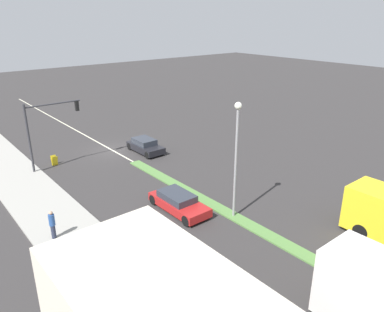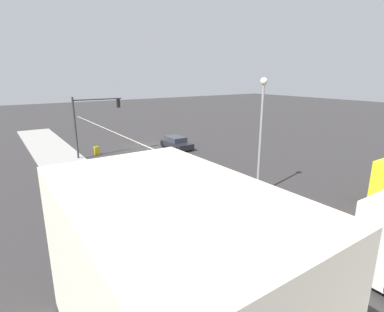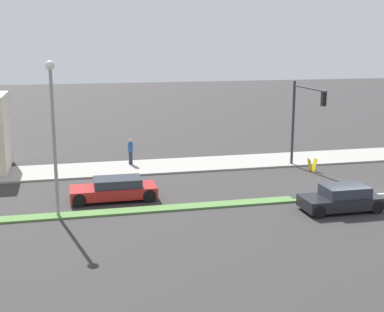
# 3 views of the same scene
# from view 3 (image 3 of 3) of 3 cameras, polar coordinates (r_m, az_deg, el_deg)

# --- Properties ---
(ground_plane) EXTENTS (160.00, 160.00, 0.00)m
(ground_plane) POSITION_cam_3_polar(r_m,az_deg,el_deg) (26.88, -18.00, -6.50)
(ground_plane) COLOR #333030
(sidewalk_right) EXTENTS (4.00, 73.00, 0.12)m
(sidewalk_right) POSITION_cam_3_polar(r_m,az_deg,el_deg) (35.53, -17.69, -1.82)
(sidewalk_right) COLOR #9E9B93
(sidewalk_right) RESTS_ON ground
(lane_marking_center) EXTENTS (0.16, 60.00, 0.01)m
(lane_marking_center) POSITION_cam_3_polar(r_m,az_deg,el_deg) (30.91, 17.50, -4.01)
(lane_marking_center) COLOR beige
(lane_marking_center) RESTS_ON ground
(traffic_signal_main) EXTENTS (4.59, 0.34, 5.60)m
(traffic_signal_main) POSITION_cam_3_polar(r_m,az_deg,el_deg) (35.07, 11.74, 4.72)
(traffic_signal_main) COLOR #333338
(traffic_signal_main) RESTS_ON sidewalk_right
(street_lamp) EXTENTS (0.44, 0.44, 7.37)m
(street_lamp) POSITION_cam_3_polar(r_m,az_deg,el_deg) (25.67, -14.61, 3.82)
(street_lamp) COLOR gray
(street_lamp) RESTS_ON median_strip
(pedestrian) EXTENTS (0.34, 0.34, 1.74)m
(pedestrian) POSITION_cam_3_polar(r_m,az_deg,el_deg) (36.23, -6.58, 0.55)
(pedestrian) COLOR #282D42
(pedestrian) RESTS_ON sidewalk_right
(warning_aframe_sign) EXTENTS (0.45, 0.53, 0.84)m
(warning_aframe_sign) POSITION_cam_3_polar(r_m,az_deg,el_deg) (35.49, 12.70, -0.94)
(warning_aframe_sign) COLOR yellow
(warning_aframe_sign) RESTS_ON ground
(sedan_dark) EXTENTS (1.83, 3.98, 1.28)m
(sedan_dark) POSITION_cam_3_polar(r_m,az_deg,el_deg) (27.77, 15.69, -4.42)
(sedan_dark) COLOR black
(sedan_dark) RESTS_ON ground
(hatchback_red) EXTENTS (1.86, 4.53, 1.21)m
(hatchback_red) POSITION_cam_3_polar(r_m,az_deg,el_deg) (28.78, -8.28, -3.53)
(hatchback_red) COLOR #AD1E1E
(hatchback_red) RESTS_ON ground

